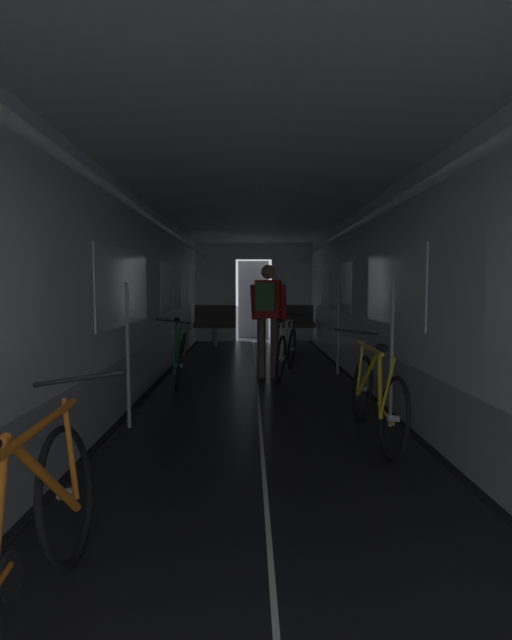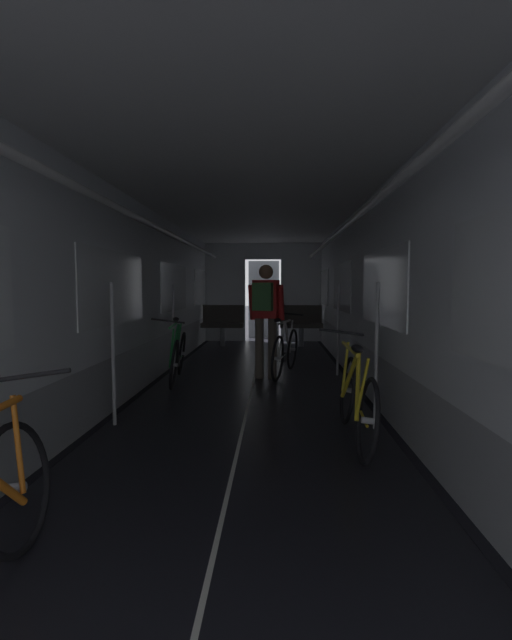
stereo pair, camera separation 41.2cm
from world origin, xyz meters
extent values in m
plane|color=black|center=(0.00, 0.00, 0.00)|extent=(60.00, 60.00, 0.00)
cube|color=black|center=(-1.41, 3.25, 0.00)|extent=(0.08, 11.50, 0.01)
cube|color=black|center=(1.41, 3.25, 0.00)|extent=(0.08, 11.50, 0.01)
cube|color=beige|center=(0.00, 3.25, 0.00)|extent=(0.03, 11.27, 0.00)
cube|color=#9EA0A5|center=(-1.51, 3.25, 0.30)|extent=(0.12, 11.50, 0.60)
cube|color=silver|center=(-1.51, 3.25, 1.53)|extent=(0.12, 11.50, 1.85)
cube|color=white|center=(-1.45, 2.67, 1.35)|extent=(0.02, 1.90, 0.80)
cube|color=white|center=(-1.45, 5.55, 1.35)|extent=(0.02, 1.90, 0.80)
cube|color=white|center=(-1.45, 8.42, 1.35)|extent=(0.02, 1.90, 0.80)
cube|color=yellow|center=(-1.45, 3.12, 1.35)|extent=(0.01, 0.20, 0.28)
cylinder|color=white|center=(-1.17, 3.25, 2.10)|extent=(0.07, 11.04, 0.07)
cylinder|color=#B7BABF|center=(-1.27, 2.10, 0.70)|extent=(0.04, 0.04, 1.40)
cylinder|color=#B7BABF|center=(-1.27, 4.70, 0.70)|extent=(0.04, 0.04, 1.40)
cube|color=#9EA0A5|center=(1.51, 3.25, 0.30)|extent=(0.12, 11.50, 0.60)
cube|color=silver|center=(1.51, 3.25, 1.53)|extent=(0.12, 11.50, 1.85)
cube|color=white|center=(1.45, 2.67, 1.35)|extent=(0.02, 1.90, 0.80)
cube|color=white|center=(1.45, 5.55, 1.35)|extent=(0.02, 1.90, 0.80)
cube|color=white|center=(1.45, 8.42, 1.35)|extent=(0.02, 1.90, 0.80)
cube|color=yellow|center=(1.45, 3.23, 1.35)|extent=(0.01, 0.20, 0.28)
cylinder|color=white|center=(1.17, 3.25, 2.10)|extent=(0.07, 11.04, 0.07)
cylinder|color=#B7BABF|center=(1.27, 2.10, 0.70)|extent=(0.04, 0.04, 1.40)
cylinder|color=#B7BABF|center=(1.27, 4.70, 0.70)|extent=(0.04, 0.04, 1.40)
cube|color=silver|center=(-0.95, 9.06, 1.23)|extent=(1.00, 0.12, 2.45)
cube|color=silver|center=(0.95, 9.06, 1.23)|extent=(1.00, 0.12, 2.45)
cube|color=silver|center=(0.00, 9.06, 2.25)|extent=(0.90, 0.12, 0.40)
cube|color=#4C4F54|center=(0.00, 9.76, 1.03)|extent=(0.81, 0.04, 2.05)
cube|color=white|center=(0.00, 3.25, 2.51)|extent=(3.14, 11.62, 0.12)
cylinder|color=gray|center=(-0.90, 8.00, 0.22)|extent=(0.12, 0.12, 0.44)
cube|color=#47423D|center=(-0.90, 8.00, 0.49)|extent=(0.96, 0.44, 0.10)
cube|color=#47423D|center=(-0.90, 8.19, 0.74)|extent=(0.96, 0.08, 0.40)
torus|color=gray|center=(-1.33, 8.22, 0.94)|extent=(0.14, 0.14, 0.02)
cylinder|color=gray|center=(0.90, 8.00, 0.22)|extent=(0.12, 0.12, 0.44)
cube|color=#47423D|center=(0.90, 8.00, 0.49)|extent=(0.96, 0.44, 0.10)
cube|color=#47423D|center=(0.90, 8.19, 0.74)|extent=(0.96, 0.08, 0.40)
torus|color=gray|center=(0.47, 8.22, 0.94)|extent=(0.14, 0.14, 0.02)
torus|color=black|center=(1.02, 1.25, 0.33)|extent=(0.12, 0.67, 0.67)
cylinder|color=#B2B2B7|center=(1.02, 1.25, 0.33)|extent=(0.10, 0.05, 0.06)
torus|color=black|center=(1.03, 2.27, 0.33)|extent=(0.12, 0.67, 0.67)
cylinder|color=#B2B2B7|center=(1.03, 2.27, 0.33)|extent=(0.10, 0.05, 0.06)
cylinder|color=yellow|center=(1.00, 1.95, 0.55)|extent=(0.10, 0.54, 0.56)
cylinder|color=yellow|center=(1.00, 1.54, 0.55)|extent=(0.10, 0.34, 0.55)
cylinder|color=yellow|center=(0.97, 1.80, 0.81)|extent=(0.05, 0.82, 0.04)
cylinder|color=yellow|center=(0.99, 1.32, 0.57)|extent=(0.08, 0.16, 0.49)
cylinder|color=yellow|center=(1.02, 1.47, 0.31)|extent=(0.04, 0.45, 0.07)
cylinder|color=yellow|center=(1.00, 2.24, 0.57)|extent=(0.09, 0.09, 0.49)
cylinder|color=black|center=(1.03, 1.70, 0.29)|extent=(0.03, 0.17, 0.17)
ellipsoid|color=black|center=(0.96, 1.37, 0.87)|extent=(0.10, 0.24, 0.07)
cylinder|color=black|center=(0.96, 2.26, 0.91)|extent=(0.44, 0.03, 0.08)
torus|color=black|center=(-1.01, 0.02, 0.33)|extent=(0.16, 0.68, 0.67)
cylinder|color=#B2B2B7|center=(-1.01, 0.02, 0.33)|extent=(0.10, 0.05, 0.06)
cylinder|color=orange|center=(-0.98, -0.01, 0.57)|extent=(0.10, 0.09, 0.49)
cylinder|color=black|center=(-0.93, 0.01, 0.91)|extent=(0.44, 0.05, 0.08)
torus|color=black|center=(-1.14, 4.65, 0.33)|extent=(0.19, 0.68, 0.67)
cylinder|color=#B2B2B7|center=(-1.14, 4.65, 0.33)|extent=(0.10, 0.06, 0.06)
torus|color=black|center=(-1.03, 3.63, 0.33)|extent=(0.19, 0.68, 0.67)
cylinder|color=#B2B2B7|center=(-1.03, 3.63, 0.33)|extent=(0.10, 0.06, 0.06)
cylinder|color=#1E8438|center=(-1.09, 3.94, 0.55)|extent=(0.05, 0.55, 0.56)
cylinder|color=#1E8438|center=(-1.13, 4.35, 0.55)|extent=(0.14, 0.34, 0.55)
cylinder|color=#1E8438|center=(-1.14, 4.09, 0.81)|extent=(0.13, 0.82, 0.04)
cylinder|color=#1E8438|center=(-1.16, 4.57, 0.57)|extent=(0.07, 0.17, 0.49)
cylinder|color=#1E8438|center=(-1.11, 4.42, 0.31)|extent=(0.08, 0.45, 0.07)
cylinder|color=#1E8438|center=(-1.06, 3.66, 0.57)|extent=(0.10, 0.08, 0.49)
cylinder|color=black|center=(-1.08, 4.20, 0.29)|extent=(0.05, 0.17, 0.17)
ellipsoid|color=black|center=(-1.19, 4.52, 0.87)|extent=(0.12, 0.25, 0.07)
cylinder|color=black|center=(-1.10, 3.63, 0.91)|extent=(0.44, 0.07, 0.08)
cylinder|color=brown|center=(0.07, 4.44, 0.45)|extent=(0.13, 0.13, 0.90)
cylinder|color=brown|center=(0.27, 4.39, 0.45)|extent=(0.13, 0.13, 0.90)
cube|color=red|center=(0.17, 4.42, 1.18)|extent=(0.40, 0.30, 0.56)
cylinder|color=red|center=(-0.04, 4.49, 1.13)|extent=(0.13, 0.21, 0.53)
cylinder|color=red|center=(0.39, 4.39, 1.13)|extent=(0.13, 0.21, 0.53)
sphere|color=#9E7051|center=(0.17, 4.42, 1.58)|extent=(0.21, 0.21, 0.21)
cube|color=#3D703D|center=(0.13, 4.25, 1.22)|extent=(0.31, 0.22, 0.40)
torus|color=black|center=(0.35, 4.18, 0.33)|extent=(0.24, 0.67, 0.67)
cylinder|color=#B2B2B7|center=(0.35, 4.18, 0.33)|extent=(0.10, 0.07, 0.06)
torus|color=black|center=(0.59, 5.17, 0.33)|extent=(0.24, 0.67, 0.67)
cylinder|color=#B2B2B7|center=(0.59, 5.17, 0.33)|extent=(0.10, 0.07, 0.06)
cylinder|color=silver|center=(0.50, 4.87, 0.55)|extent=(0.14, 0.54, 0.56)
cylinder|color=silver|center=(0.40, 4.47, 0.55)|extent=(0.15, 0.33, 0.55)
cylinder|color=silver|center=(0.45, 4.72, 0.82)|extent=(0.23, 0.80, 0.04)
cylinder|color=silver|center=(0.35, 4.25, 0.58)|extent=(0.03, 0.17, 0.49)
cylinder|color=silver|center=(0.40, 4.40, 0.31)|extent=(0.14, 0.44, 0.07)
cylinder|color=silver|center=(0.57, 5.14, 0.58)|extent=(0.08, 0.08, 0.49)
cylinder|color=black|center=(0.46, 4.62, 0.29)|extent=(0.06, 0.17, 0.17)
ellipsoid|color=black|center=(0.34, 4.30, 0.88)|extent=(0.15, 0.26, 0.07)
cylinder|color=black|center=(0.55, 5.17, 0.92)|extent=(0.43, 0.13, 0.05)
camera|label=1|loc=(-0.10, -2.14, 1.36)|focal=24.99mm
camera|label=2|loc=(0.31, -2.13, 1.36)|focal=24.99mm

